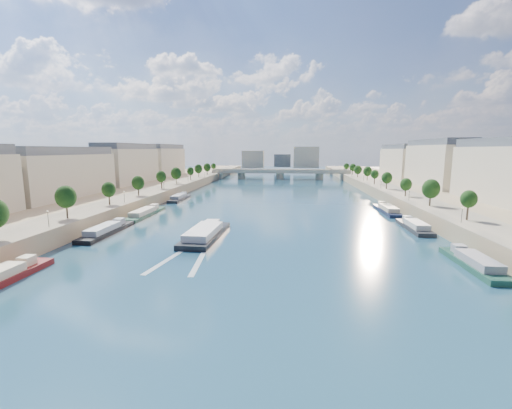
# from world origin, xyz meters

# --- Properties ---
(ground) EXTENTS (700.00, 700.00, 0.00)m
(ground) POSITION_xyz_m (0.00, 100.00, 0.00)
(ground) COLOR #0E2A3E
(ground) RESTS_ON ground
(quay_left) EXTENTS (44.00, 520.00, 5.00)m
(quay_left) POSITION_xyz_m (-72.00, 100.00, 2.50)
(quay_left) COLOR #9E8460
(quay_left) RESTS_ON ground
(quay_right) EXTENTS (44.00, 520.00, 5.00)m
(quay_right) POSITION_xyz_m (72.00, 100.00, 2.50)
(quay_right) COLOR #9E8460
(quay_right) RESTS_ON ground
(pave_left) EXTENTS (14.00, 520.00, 0.10)m
(pave_left) POSITION_xyz_m (-57.00, 100.00, 5.05)
(pave_left) COLOR gray
(pave_left) RESTS_ON quay_left
(pave_right) EXTENTS (14.00, 520.00, 0.10)m
(pave_right) POSITION_xyz_m (57.00, 100.00, 5.05)
(pave_right) COLOR gray
(pave_right) RESTS_ON quay_right
(trees_left) EXTENTS (4.80, 268.80, 8.26)m
(trees_left) POSITION_xyz_m (-55.00, 102.00, 10.48)
(trees_left) COLOR #382B1E
(trees_left) RESTS_ON ground
(trees_right) EXTENTS (4.80, 268.80, 8.26)m
(trees_right) POSITION_xyz_m (55.00, 110.00, 10.48)
(trees_right) COLOR #382B1E
(trees_right) RESTS_ON ground
(lamps_left) EXTENTS (0.36, 200.36, 4.28)m
(lamps_left) POSITION_xyz_m (-52.50, 90.00, 7.78)
(lamps_left) COLOR black
(lamps_left) RESTS_ON ground
(lamps_right) EXTENTS (0.36, 200.36, 4.28)m
(lamps_right) POSITION_xyz_m (52.50, 105.00, 7.78)
(lamps_right) COLOR black
(lamps_right) RESTS_ON ground
(buildings_left) EXTENTS (16.00, 226.00, 23.20)m
(buildings_left) POSITION_xyz_m (-85.00, 112.00, 16.45)
(buildings_left) COLOR beige
(buildings_left) RESTS_ON ground
(buildings_right) EXTENTS (16.00, 226.00, 23.20)m
(buildings_right) POSITION_xyz_m (85.00, 112.00, 16.45)
(buildings_right) COLOR beige
(buildings_right) RESTS_ON ground
(skyline) EXTENTS (79.00, 42.00, 22.00)m
(skyline) POSITION_xyz_m (3.19, 319.52, 14.66)
(skyline) COLOR beige
(skyline) RESTS_ON ground
(bridge) EXTENTS (112.00, 12.00, 8.15)m
(bridge) POSITION_xyz_m (0.00, 233.82, 5.08)
(bridge) COLOR #C1B79E
(bridge) RESTS_ON ground
(tour_barge) EXTENTS (8.95, 28.06, 3.78)m
(tour_barge) POSITION_xyz_m (-15.87, 42.49, 1.05)
(tour_barge) COLOR black
(tour_barge) RESTS_ON ground
(wake) EXTENTS (10.76, 26.01, 0.04)m
(wake) POSITION_xyz_m (-15.87, 25.89, 0.02)
(wake) COLOR silver
(wake) RESTS_ON ground
(moored_barges_left) EXTENTS (5.00, 159.00, 3.60)m
(moored_barges_left) POSITION_xyz_m (-45.50, 41.94, 0.84)
(moored_barges_left) COLOR #1D223F
(moored_barges_left) RESTS_ON ground
(moored_barges_right) EXTENTS (5.00, 124.53, 3.60)m
(moored_barges_right) POSITION_xyz_m (45.50, 41.15, 0.84)
(moored_barges_right) COLOR black
(moored_barges_right) RESTS_ON ground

